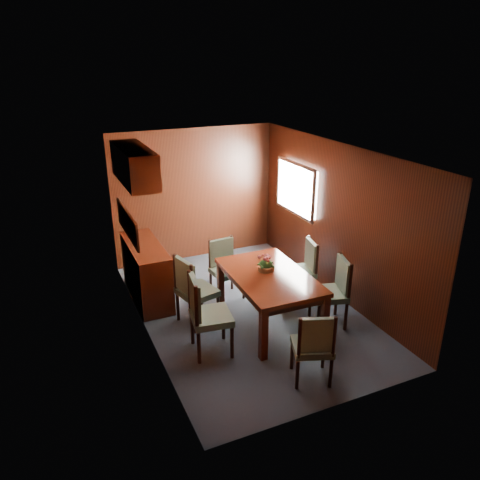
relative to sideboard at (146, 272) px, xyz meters
name	(u,v)px	position (x,y,z in m)	size (l,w,h in m)	color
ground	(247,310)	(1.25, -1.00, -0.45)	(4.50, 4.50, 0.00)	#363F4A
room_shell	(231,201)	(1.15, -0.67, 1.18)	(3.06, 4.52, 2.41)	black
sideboard	(146,272)	(0.00, 0.00, 0.00)	(0.48, 1.40, 0.90)	#381107
dining_table	(269,281)	(1.39, -1.43, 0.21)	(1.05, 1.65, 0.76)	#381107
chair_left_near	(205,311)	(0.33, -1.72, 0.15)	(0.56, 0.57, 1.08)	black
chair_left_far	(192,287)	(0.41, -1.01, 0.12)	(0.57, 0.59, 1.04)	black
chair_right_near	(334,288)	(2.22, -1.80, 0.11)	(0.57, 0.58, 1.00)	black
chair_right_far	(304,266)	(2.24, -0.97, 0.08)	(0.52, 0.54, 0.95)	black
chair_head	(314,344)	(1.25, -2.79, 0.07)	(0.56, 0.55, 0.94)	black
chair_foot	(225,265)	(1.14, -0.40, 0.07)	(0.49, 0.47, 0.94)	black
flower_centerpiece	(266,263)	(1.41, -1.29, 0.43)	(0.25, 0.25, 0.25)	#A66032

